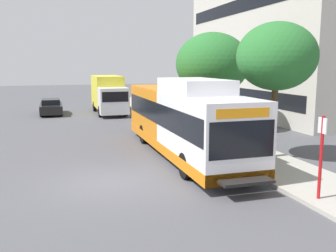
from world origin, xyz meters
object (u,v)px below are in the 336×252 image
Objects in this scene: box_truck_background at (109,94)px; street_tree_mid_block at (212,64)px; transit_bus at (183,120)px; bus_stop_sign_pole at (321,151)px; street_tree_near_stop at (277,57)px; parked_car_far_lane at (51,107)px.

street_tree_mid_block is at bearing -64.83° from box_truck_background.
box_truck_background is (-1.12, 16.45, 0.04)m from transit_bus.
box_truck_background is at bearing 93.91° from transit_bus.
bus_stop_sign_pole is at bearing -74.56° from transit_bus.
transit_bus is 16.49m from box_truck_background.
street_tree_near_stop reaches higher than parked_car_far_lane.
transit_bus reaches higher than parked_car_far_lane.
transit_bus reaches higher than bus_stop_sign_pole.
transit_bus is at bearing -86.09° from box_truck_background.
parked_car_far_lane is at bearing 116.62° from street_tree_near_stop.
street_tree_mid_block reaches higher than street_tree_near_stop.
transit_bus is 5.00m from street_tree_near_stop.
box_truck_background reaches higher than bus_stop_sign_pole.
bus_stop_sign_pole is 0.43× the size of street_tree_mid_block.
street_tree_mid_block is 1.36× the size of parked_car_far_lane.
street_tree_near_stop is 0.85× the size of box_truck_background.
parked_car_far_lane is (-9.90, 11.48, -3.62)m from street_tree_mid_block.
street_tree_mid_block is (3.92, 5.71, 2.58)m from transit_bus.
street_tree_mid_block is at bearing 55.51° from transit_bus.
parked_car_far_lane is at bearing 108.09° from bus_stop_sign_pole.
street_tree_near_stop reaches higher than bus_stop_sign_pole.
transit_bus is at bearing 105.44° from bus_stop_sign_pole.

